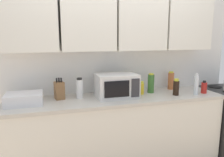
% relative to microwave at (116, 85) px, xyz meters
% --- Properties ---
extents(wall_back_with_cabinets, '(3.47, 0.38, 2.60)m').
position_rel_microwave_xyz_m(wall_back_with_cabinets, '(0.01, 0.22, 0.54)').
color(wall_back_with_cabinets, white).
rests_on(wall_back_with_cabinets, ground_plane).
extents(counter_run, '(2.60, 0.63, 0.90)m').
position_rel_microwave_xyz_m(counter_run, '(0.01, -0.01, -0.59)').
color(counter_run, white).
rests_on(counter_run, ground_plane).
extents(microwave, '(0.48, 0.37, 0.28)m').
position_rel_microwave_xyz_m(microwave, '(0.00, 0.00, 0.00)').
color(microwave, silver).
rests_on(microwave, counter_run).
extents(dish_rack, '(0.38, 0.30, 0.12)m').
position_rel_microwave_xyz_m(dish_rack, '(-1.03, -0.01, -0.08)').
color(dish_rack, silver).
rests_on(dish_rack, counter_run).
extents(knife_block, '(0.12, 0.14, 0.25)m').
position_rel_microwave_xyz_m(knife_block, '(-0.66, 0.10, -0.04)').
color(knife_block, brown).
rests_on(knife_block, counter_run).
extents(bottle_green_oil, '(0.08, 0.08, 0.25)m').
position_rel_microwave_xyz_m(bottle_green_oil, '(0.49, 0.08, -0.02)').
color(bottle_green_oil, '#386B2D').
rests_on(bottle_green_oil, counter_run).
extents(bottle_yellow_mustard, '(0.06, 0.06, 0.16)m').
position_rel_microwave_xyz_m(bottle_yellow_mustard, '(0.34, 0.04, -0.06)').
color(bottle_yellow_mustard, gold).
rests_on(bottle_yellow_mustard, counter_run).
extents(bottle_white_jar, '(0.08, 0.08, 0.24)m').
position_rel_microwave_xyz_m(bottle_white_jar, '(-0.43, 0.06, -0.02)').
color(bottle_white_jar, white).
rests_on(bottle_white_jar, counter_run).
extents(bottle_red_sauce, '(0.07, 0.07, 0.16)m').
position_rel_microwave_xyz_m(bottle_red_sauce, '(1.13, -0.14, -0.07)').
color(bottle_red_sauce, red).
rests_on(bottle_red_sauce, counter_run).
extents(bottle_spice_jar, '(0.08, 0.08, 0.25)m').
position_rel_microwave_xyz_m(bottle_spice_jar, '(0.84, 0.18, -0.02)').
color(bottle_spice_jar, '#BC6638').
rests_on(bottle_spice_jar, counter_run).
extents(bottle_soy_dark, '(0.07, 0.07, 0.21)m').
position_rel_microwave_xyz_m(bottle_soy_dark, '(0.73, -0.13, -0.04)').
color(bottle_soy_dark, black).
rests_on(bottle_soy_dark, counter_run).
extents(bottle_clear_tall, '(0.06, 0.06, 0.27)m').
position_rel_microwave_xyz_m(bottle_clear_tall, '(0.99, -0.18, -0.01)').
color(bottle_clear_tall, silver).
rests_on(bottle_clear_tall, counter_run).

